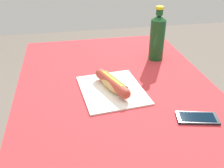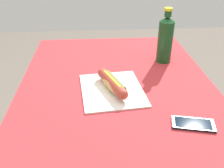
{
  "view_description": "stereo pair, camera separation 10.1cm",
  "coord_description": "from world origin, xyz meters",
  "views": [
    {
      "loc": [
        0.89,
        -0.19,
        1.27
      ],
      "look_at": [
        0.03,
        -0.02,
        0.77
      ],
      "focal_mm": 40.83,
      "sensor_mm": 36.0,
      "label": 1
    },
    {
      "loc": [
        0.91,
        -0.09,
        1.27
      ],
      "look_at": [
        0.03,
        -0.02,
        0.77
      ],
      "focal_mm": 40.83,
      "sensor_mm": 36.0,
      "label": 2
    }
  ],
  "objects": [
    {
      "name": "hot_dog",
      "position": [
        0.03,
        -0.02,
        0.77
      ],
      "size": [
        0.22,
        0.11,
        0.05
      ],
      "color": "tan",
      "rests_on": "paper_wrapper"
    },
    {
      "name": "soda_bottle",
      "position": [
        -0.23,
        0.25,
        0.85
      ],
      "size": [
        0.07,
        0.07,
        0.26
      ],
      "color": "#14471E",
      "rests_on": "dining_table"
    },
    {
      "name": "paper_wrapper",
      "position": [
        0.03,
        -0.02,
        0.74
      ],
      "size": [
        0.31,
        0.27,
        0.01
      ],
      "primitive_type": "cube",
      "rotation": [
        0.0,
        0.0,
        0.1
      ],
      "color": "silver",
      "rests_on": "dining_table"
    },
    {
      "name": "dining_table",
      "position": [
        0.0,
        0.0,
        0.6
      ],
      "size": [
        1.15,
        0.81,
        0.74
      ],
      "color": "brown",
      "rests_on": "ground"
    },
    {
      "name": "cell_phone",
      "position": [
        0.27,
        0.23,
        0.74
      ],
      "size": [
        0.1,
        0.15,
        0.01
      ],
      "color": "black",
      "rests_on": "dining_table"
    }
  ]
}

